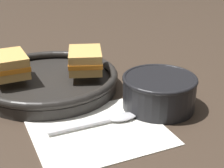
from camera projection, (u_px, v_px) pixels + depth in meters
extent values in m
plane|color=#382B21|center=(126.00, 105.00, 0.71)|extent=(4.00, 4.00, 0.00)
cube|color=white|center=(99.00, 131.00, 0.61)|extent=(0.24, 0.21, 0.00)
cylinder|color=black|center=(159.00, 93.00, 0.69)|extent=(0.15, 0.15, 0.07)
cylinder|color=gold|center=(160.00, 84.00, 0.68)|extent=(0.13, 0.13, 0.01)
torus|color=black|center=(160.00, 78.00, 0.67)|extent=(0.15, 0.15, 0.01)
cube|color=#B7B7BC|center=(80.00, 127.00, 0.61)|extent=(0.12, 0.02, 0.01)
ellipsoid|color=#B7B7BC|center=(123.00, 117.00, 0.65)|extent=(0.06, 0.03, 0.01)
cylinder|color=black|center=(50.00, 84.00, 0.77)|extent=(0.30, 0.30, 0.02)
torus|color=black|center=(49.00, 76.00, 0.77)|extent=(0.31, 0.31, 0.02)
cube|color=tan|center=(10.00, 71.00, 0.75)|extent=(0.07, 0.10, 0.02)
cube|color=orange|center=(9.00, 65.00, 0.74)|extent=(0.08, 0.10, 0.01)
cube|color=tan|center=(8.00, 58.00, 0.73)|extent=(0.07, 0.10, 0.02)
cube|color=tan|center=(85.00, 66.00, 0.77)|extent=(0.10, 0.12, 0.02)
cube|color=orange|center=(85.00, 60.00, 0.77)|extent=(0.11, 0.12, 0.01)
cube|color=tan|center=(85.00, 54.00, 0.76)|extent=(0.10, 0.12, 0.02)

